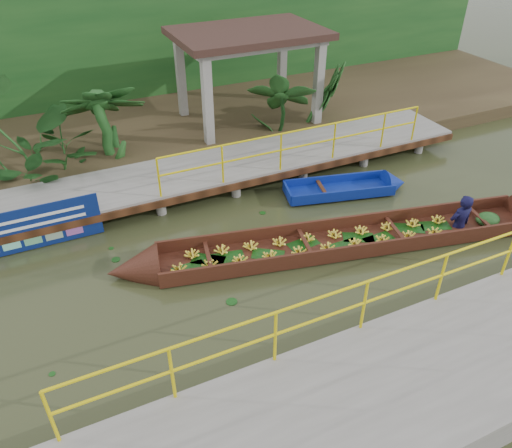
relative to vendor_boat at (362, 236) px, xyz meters
name	(u,v)px	position (x,y,z in m)	size (l,w,h in m)	color
ground	(243,265)	(-2.73, 0.41, -0.21)	(80.00, 80.00, 0.00)	#2D341A
land_strip	(149,127)	(-2.73, 7.91, 0.01)	(30.00, 8.00, 0.45)	#332719
far_dock	(190,175)	(-2.71, 3.84, 0.26)	(16.00, 2.06, 1.66)	slate
near_dock	(412,388)	(-1.73, -3.79, 0.09)	(18.00, 2.40, 1.73)	slate
pavilion	(248,43)	(0.27, 6.71, 2.60)	(4.40, 3.00, 3.00)	slate
foliage_backdrop	(124,51)	(-2.73, 10.41, 1.79)	(30.00, 0.80, 4.00)	#154318
vendor_boat	(362,236)	(0.00, 0.00, 0.00)	(10.64, 3.23, 2.10)	#351A0E
moored_blue_boat	(367,187)	(1.48, 1.86, -0.07)	(3.35, 1.57, 0.77)	navy
blue_banner	(21,231)	(-6.86, 2.89, 0.34)	(3.36, 0.04, 1.05)	navy
tropical_plants	(102,130)	(-4.48, 5.71, 1.12)	(14.41, 1.41, 1.76)	#154318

